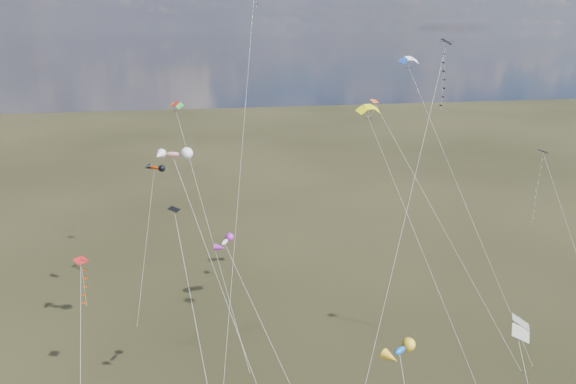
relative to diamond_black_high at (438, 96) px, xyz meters
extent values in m
cube|color=black|center=(0.87, 1.05, 4.55)|extent=(1.35, 1.37, 0.48)
cylinder|color=silver|center=(-6.19, -7.54, -11.59)|extent=(14.14, 17.21, 32.31)
cylinder|color=silver|center=(-16.68, 10.49, -7.90)|extent=(6.83, 23.50, 39.69)
cube|color=black|center=(-23.39, -1.13, -8.74)|extent=(1.07, 1.09, 0.29)
cylinder|color=silver|center=(-21.63, -9.46, -18.24)|extent=(3.56, 16.68, 19.02)
cube|color=#AD1716|center=(-30.69, -3.57, -11.67)|extent=(1.26, 1.26, 0.27)
cube|color=#120F52|center=(10.63, -0.78, -5.31)|extent=(0.86, 0.89, 0.29)
cube|color=orange|center=(-1.58, 12.00, -2.02)|extent=(1.08, 1.06, 0.33)
cylinder|color=silver|center=(4.26, 4.26, -14.88)|extent=(11.71, 15.51, 25.73)
cube|color=#332316|center=(10.11, -3.48, -27.68)|extent=(0.10, 0.10, 0.12)
cylinder|color=silver|center=(-0.57, -2.09, -14.84)|extent=(6.47, 18.83, 25.83)
cylinder|color=silver|center=(7.36, 5.42, -12.65)|extent=(8.75, 16.89, 30.19)
cube|color=#332316|center=(11.72, -3.01, -27.68)|extent=(0.10, 0.10, 0.12)
cylinder|color=silver|center=(-20.21, 8.16, -14.97)|extent=(6.12, 13.78, 25.55)
cube|color=#332316|center=(-17.17, 1.28, -27.68)|extent=(0.10, 0.10, 0.12)
ellipsoid|color=#C63000|center=(-26.58, 21.15, -10.88)|extent=(2.77, 2.55, 0.96)
cylinder|color=silver|center=(-27.94, 16.60, -19.31)|extent=(2.74, 9.13, 16.88)
cube|color=#332316|center=(-29.29, 12.05, -27.68)|extent=(0.10, 0.10, 0.12)
ellipsoid|color=silver|center=(-19.30, -1.48, -11.88)|extent=(1.75, 2.36, 0.82)
cylinder|color=silver|center=(-15.89, -5.57, -19.81)|extent=(6.86, 8.21, 15.87)
ellipsoid|color=red|center=(-23.58, 7.89, -6.18)|extent=(3.41, 2.27, 1.43)
cylinder|color=silver|center=(-19.76, 0.41, -16.96)|extent=(7.67, 14.99, 21.58)
ellipsoid|color=blue|center=(-9.44, -16.73, -13.54)|extent=(2.18, 1.82, 0.95)
camera|label=1|loc=(-21.27, -42.53, 5.69)|focal=32.00mm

